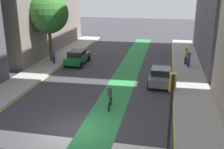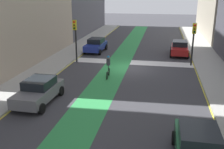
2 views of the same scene
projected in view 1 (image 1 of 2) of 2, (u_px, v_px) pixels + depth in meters
ground_plane at (76, 128)px, 16.81m from camera, size 120.00×120.00×0.00m
bike_lane_paint at (98, 131)px, 16.54m from camera, size 2.40×60.00×0.01m
crosswalk_band at (64, 146)px, 14.95m from camera, size 12.00×1.80×0.01m
sidewalk_right at (202, 141)px, 15.35m from camera, size 3.00×60.00×0.15m
curb_stripe_right at (175, 139)px, 15.66m from camera, size 0.16×60.00×0.01m
traffic_signal_near_right at (172, 97)px, 13.92m from camera, size 0.35×0.52×4.24m
car_grey_right_far at (160, 76)px, 24.10m from camera, size 2.10×4.24×1.57m
car_green_left_far at (77, 57)px, 30.38m from camera, size 2.03×4.20×1.57m
cyclist_in_lane at (110, 96)px, 19.18m from camera, size 0.32×1.73×1.86m
pedestrian_sidewalk_right_a at (186, 56)px, 29.73m from camera, size 0.34×0.34×1.81m
pedestrian_sidewalk_left_a at (54, 56)px, 30.12m from camera, size 0.34×0.34×1.66m
pedestrian_sidewalk_right_b at (189, 59)px, 28.79m from camera, size 0.34×0.34×1.73m
street_tree_near at (48, 13)px, 29.73m from camera, size 4.46×4.46×7.61m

